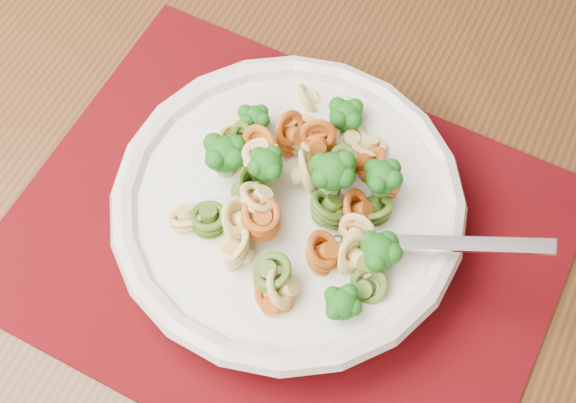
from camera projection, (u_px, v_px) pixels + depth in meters
The scene contains 5 objects.
dining_table at pixel (274, 185), 0.75m from camera, with size 1.62×1.22×0.73m.
placemat at pixel (284, 240), 0.62m from camera, with size 0.41×0.32×0.00m, color #4E030D.
pasta_bowl at pixel (288, 208), 0.60m from camera, with size 0.26×0.26×0.05m.
pasta_broccoli_heap at pixel (288, 198), 0.59m from camera, with size 0.22×0.22×0.06m, color #DAC06C, non-canonical shape.
fork at pixel (358, 241), 0.57m from camera, with size 0.19×0.02×0.01m, color silver, non-canonical shape.
Camera 1 is at (0.29, 0.49, 1.29)m, focal length 50.00 mm.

